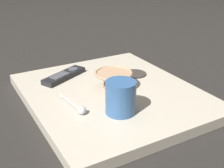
{
  "coord_description": "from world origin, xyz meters",
  "views": [
    {
      "loc": [
        0.81,
        -0.46,
        0.48
      ],
      "look_at": [
        -0.01,
        0.01,
        0.05
      ],
      "focal_mm": 47.61,
      "sensor_mm": 36.0,
      "label": 1
    }
  ],
  "objects_px": {
    "coffee_mug": "(121,97)",
    "cereal_bowl": "(114,79)",
    "tv_remote_near": "(64,76)",
    "drink_coaster": "(135,74)",
    "teaspoon": "(79,108)"
  },
  "relations": [
    {
      "from": "cereal_bowl",
      "to": "coffee_mug",
      "type": "relative_size",
      "value": 1.34
    },
    {
      "from": "coffee_mug",
      "to": "drink_coaster",
      "type": "xyz_separation_m",
      "value": [
        -0.23,
        0.2,
        -0.05
      ]
    },
    {
      "from": "tv_remote_near",
      "to": "drink_coaster",
      "type": "xyz_separation_m",
      "value": [
        0.1,
        0.25,
        -0.01
      ]
    },
    {
      "from": "cereal_bowl",
      "to": "teaspoon",
      "type": "height_order",
      "value": "cereal_bowl"
    },
    {
      "from": "coffee_mug",
      "to": "cereal_bowl",
      "type": "bearing_deg",
      "value": 157.07
    },
    {
      "from": "drink_coaster",
      "to": "teaspoon",
      "type": "bearing_deg",
      "value": -61.89
    },
    {
      "from": "cereal_bowl",
      "to": "tv_remote_near",
      "type": "xyz_separation_m",
      "value": [
        -0.17,
        -0.12,
        -0.02
      ]
    },
    {
      "from": "teaspoon",
      "to": "drink_coaster",
      "type": "xyz_separation_m",
      "value": [
        -0.17,
        0.31,
        -0.01
      ]
    },
    {
      "from": "cereal_bowl",
      "to": "tv_remote_near",
      "type": "bearing_deg",
      "value": -145.24
    },
    {
      "from": "drink_coaster",
      "to": "tv_remote_near",
      "type": "bearing_deg",
      "value": -112.24
    },
    {
      "from": "cereal_bowl",
      "to": "drink_coaster",
      "type": "distance_m",
      "value": 0.15
    },
    {
      "from": "coffee_mug",
      "to": "drink_coaster",
      "type": "bearing_deg",
      "value": 138.18
    },
    {
      "from": "coffee_mug",
      "to": "tv_remote_near",
      "type": "relative_size",
      "value": 0.52
    },
    {
      "from": "teaspoon",
      "to": "drink_coaster",
      "type": "relative_size",
      "value": 1.62
    },
    {
      "from": "teaspoon",
      "to": "cereal_bowl",
      "type": "bearing_deg",
      "value": 119.41
    }
  ]
}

